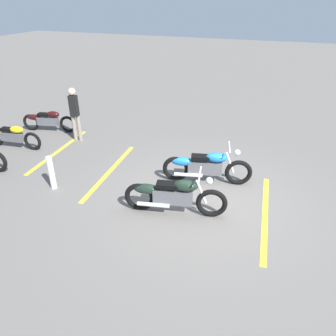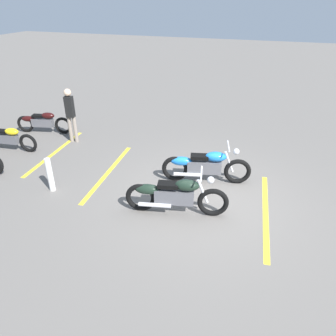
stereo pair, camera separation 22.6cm
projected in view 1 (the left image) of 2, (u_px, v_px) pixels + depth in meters
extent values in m
plane|color=#66605B|center=(203.00, 199.00, 7.59)|extent=(60.00, 60.00, 0.00)
torus|color=black|center=(238.00, 173.00, 8.01)|extent=(0.68, 0.26, 0.67)
torus|color=black|center=(176.00, 169.00, 8.18)|extent=(0.68, 0.26, 0.67)
cube|color=#59595E|center=(205.00, 168.00, 8.06)|extent=(0.87, 0.41, 0.32)
ellipsoid|color=blue|center=(217.00, 157.00, 7.89)|extent=(0.57, 0.39, 0.24)
ellipsoid|color=blue|center=(182.00, 161.00, 8.06)|extent=(0.60, 0.36, 0.22)
cube|color=black|center=(200.00, 157.00, 7.94)|extent=(0.48, 0.33, 0.09)
cylinder|color=silver|center=(230.00, 163.00, 7.91)|extent=(0.27, 0.12, 0.56)
cylinder|color=silver|center=(229.00, 147.00, 7.71)|extent=(0.18, 0.61, 0.04)
sphere|color=silver|center=(237.00, 153.00, 7.76)|extent=(0.15, 0.15, 0.15)
cylinder|color=silver|center=(188.00, 175.00, 8.06)|extent=(0.70, 0.25, 0.09)
torus|color=black|center=(212.00, 203.00, 6.84)|extent=(0.68, 0.24, 0.67)
torus|color=black|center=(140.00, 197.00, 7.05)|extent=(0.68, 0.24, 0.67)
cube|color=#59595E|center=(173.00, 197.00, 6.91)|extent=(0.87, 0.39, 0.32)
ellipsoid|color=black|center=(186.00, 186.00, 6.73)|extent=(0.57, 0.38, 0.24)
ellipsoid|color=black|center=(147.00, 189.00, 6.92)|extent=(0.60, 0.35, 0.22)
cube|color=black|center=(167.00, 185.00, 6.80)|extent=(0.48, 0.32, 0.09)
cylinder|color=silver|center=(201.00, 192.00, 6.75)|extent=(0.27, 0.11, 0.56)
cylinder|color=silver|center=(200.00, 174.00, 6.55)|extent=(0.16, 0.61, 0.04)
sphere|color=silver|center=(209.00, 181.00, 6.59)|extent=(0.15, 0.15, 0.15)
cylinder|color=silver|center=(153.00, 205.00, 6.92)|extent=(0.70, 0.23, 0.09)
torus|color=black|center=(68.00, 124.00, 11.09)|extent=(0.58, 0.22, 0.58)
torus|color=black|center=(31.00, 122.00, 11.26)|extent=(0.58, 0.22, 0.58)
cube|color=#59595E|center=(48.00, 121.00, 11.14)|extent=(0.75, 0.34, 0.28)
ellipsoid|color=black|center=(53.00, 114.00, 10.99)|extent=(0.49, 0.33, 0.21)
ellipsoid|color=black|center=(34.00, 117.00, 11.15)|extent=(0.52, 0.31, 0.19)
cube|color=black|center=(43.00, 114.00, 11.04)|extent=(0.42, 0.28, 0.08)
torus|color=black|center=(33.00, 141.00, 9.83)|extent=(0.58, 0.16, 0.57)
cube|color=#59595E|center=(12.00, 137.00, 9.95)|extent=(0.73, 0.26, 0.27)
ellipsoid|color=yellow|center=(17.00, 130.00, 9.78)|extent=(0.47, 0.29, 0.20)
cube|color=black|center=(7.00, 129.00, 9.86)|extent=(0.40, 0.24, 0.08)
cylinder|color=gray|center=(75.00, 128.00, 10.44)|extent=(0.12, 0.12, 0.83)
cylinder|color=gray|center=(79.00, 128.00, 10.41)|extent=(0.12, 0.12, 0.83)
cube|color=black|center=(74.00, 106.00, 10.07)|extent=(0.27, 0.22, 0.66)
sphere|color=beige|center=(72.00, 92.00, 9.85)|extent=(0.22, 0.22, 0.22)
cylinder|color=white|center=(51.00, 173.00, 7.81)|extent=(0.14, 0.14, 0.86)
cube|color=yellow|center=(265.00, 215.00, 7.04)|extent=(0.38, 3.20, 0.01)
cube|color=yellow|center=(110.00, 171.00, 8.77)|extent=(0.38, 3.20, 0.01)
cube|color=yellow|center=(59.00, 151.00, 9.90)|extent=(0.38, 3.20, 0.01)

